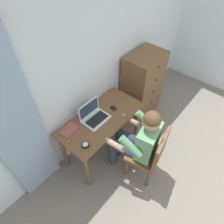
# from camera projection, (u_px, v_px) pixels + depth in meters

# --- Properties ---
(wall_back) EXTENTS (4.80, 0.05, 2.50)m
(wall_back) POSITION_uv_depth(u_px,v_px,m) (105.00, 58.00, 2.61)
(wall_back) COLOR silver
(wall_back) RESTS_ON ground_plane
(curtain_panel) EXTENTS (0.52, 0.03, 2.21)m
(curtain_panel) POSITION_uv_depth(u_px,v_px,m) (18.00, 131.00, 1.96)
(curtain_panel) COLOR #8EA3B7
(curtain_panel) RESTS_ON ground_plane
(desk) EXTENTS (1.18, 0.57, 0.74)m
(desk) POSITION_uv_depth(u_px,v_px,m) (102.00, 124.00, 2.65)
(desk) COLOR brown
(desk) RESTS_ON ground_plane
(dresser) EXTENTS (0.64, 0.48, 1.15)m
(dresser) POSITION_uv_depth(u_px,v_px,m) (142.00, 86.00, 3.28)
(dresser) COLOR brown
(dresser) RESTS_ON ground_plane
(chair) EXTENTS (0.49, 0.47, 0.89)m
(chair) POSITION_uv_depth(u_px,v_px,m) (150.00, 153.00, 2.48)
(chair) COLOR brown
(chair) RESTS_ON ground_plane
(person_seated) EXTENTS (0.61, 0.64, 1.20)m
(person_seated) POSITION_uv_depth(u_px,v_px,m) (138.00, 139.00, 2.41)
(person_seated) COLOR #33384C
(person_seated) RESTS_ON ground_plane
(laptop) EXTENTS (0.34, 0.25, 0.24)m
(laptop) POSITION_uv_depth(u_px,v_px,m) (94.00, 116.00, 2.52)
(laptop) COLOR silver
(laptop) RESTS_ON desk
(computer_mouse) EXTENTS (0.07, 0.10, 0.03)m
(computer_mouse) POSITION_uv_depth(u_px,v_px,m) (113.00, 108.00, 2.67)
(computer_mouse) COLOR black
(computer_mouse) RESTS_ON desk
(desk_clock) EXTENTS (0.09, 0.09, 0.03)m
(desk_clock) POSITION_uv_depth(u_px,v_px,m) (85.00, 145.00, 2.26)
(desk_clock) COLOR black
(desk_clock) RESTS_ON desk
(notebook_pad) EXTENTS (0.23, 0.17, 0.01)m
(notebook_pad) POSITION_uv_depth(u_px,v_px,m) (69.00, 130.00, 2.42)
(notebook_pad) COLOR #994742
(notebook_pad) RESTS_ON desk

